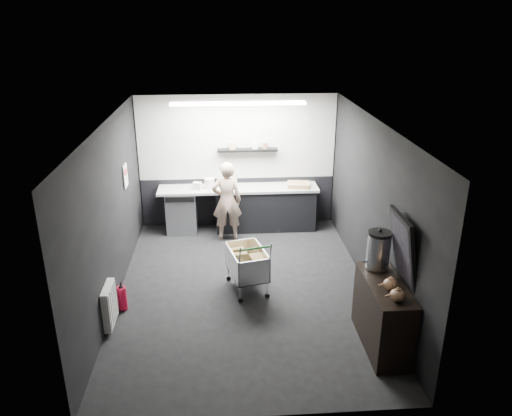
{
  "coord_description": "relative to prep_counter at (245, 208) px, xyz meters",
  "views": [
    {
      "loc": [
        -0.32,
        -7.03,
        4.18
      ],
      "look_at": [
        0.21,
        0.4,
        1.24
      ],
      "focal_mm": 35.0,
      "sensor_mm": 36.0,
      "label": 1
    }
  ],
  "objects": [
    {
      "name": "shopping_cart",
      "position": [
        -0.1,
        -2.43,
        -0.0
      ],
      "size": [
        0.7,
        0.98,
        0.95
      ],
      "color": "silver",
      "rests_on": "floor"
    },
    {
      "name": "pink_tub",
      "position": [
        -0.71,
        0.0,
        0.54
      ],
      "size": [
        0.2,
        0.2,
        0.2
      ],
      "primitive_type": "cylinder",
      "color": "white",
      "rests_on": "prep_counter"
    },
    {
      "name": "prep_counter",
      "position": [
        0.0,
        0.0,
        0.0
      ],
      "size": [
        3.2,
        0.61,
        0.9
      ],
      "color": "black",
      "rests_on": "floor"
    },
    {
      "name": "cardboard_box",
      "position": [
        1.07,
        -0.05,
        0.49
      ],
      "size": [
        0.48,
        0.39,
        0.09
      ],
      "primitive_type": "cube",
      "rotation": [
        0.0,
        0.0,
        -0.15
      ],
      "color": "#A58658",
      "rests_on": "prep_counter"
    },
    {
      "name": "white_container",
      "position": [
        -0.95,
        -0.05,
        0.51
      ],
      "size": [
        0.19,
        0.16,
        0.14
      ],
      "primitive_type": "cube",
      "rotation": [
        0.0,
        0.0,
        -0.27
      ],
      "color": "silver",
      "rests_on": "prep_counter"
    },
    {
      "name": "wall_back",
      "position": [
        -0.14,
        0.33,
        0.89
      ],
      "size": [
        5.5,
        0.0,
        5.5
      ],
      "primitive_type": "plane",
      "rotation": [
        1.57,
        0.0,
        0.0
      ],
      "color": "black",
      "rests_on": "floor"
    },
    {
      "name": "wall_left",
      "position": [
        -2.14,
        -2.42,
        0.89
      ],
      "size": [
        0.0,
        5.5,
        5.5
      ],
      "primitive_type": "plane",
      "rotation": [
        1.57,
        0.0,
        1.57
      ],
      "color": "black",
      "rests_on": "floor"
    },
    {
      "name": "sideboard",
      "position": [
        1.62,
        -3.96,
        0.13
      ],
      "size": [
        0.53,
        1.24,
        1.86
      ],
      "color": "black",
      "rests_on": "floor"
    },
    {
      "name": "floating_shelf",
      "position": [
        0.06,
        0.2,
        1.16
      ],
      "size": [
        1.2,
        0.22,
        0.04
      ],
      "primitive_type": "cube",
      "color": "black",
      "rests_on": "wall_back"
    },
    {
      "name": "floor",
      "position": [
        -0.14,
        -2.42,
        -0.46
      ],
      "size": [
        5.5,
        5.5,
        0.0
      ],
      "primitive_type": "plane",
      "color": "black",
      "rests_on": "ground"
    },
    {
      "name": "poster_red_band",
      "position": [
        -2.11,
        -1.12,
        1.16
      ],
      "size": [
        0.02,
        0.22,
        0.1
      ],
      "primitive_type": "cube",
      "color": "red",
      "rests_on": "poster"
    },
    {
      "name": "wall_right",
      "position": [
        1.86,
        -2.42,
        0.89
      ],
      "size": [
        0.0,
        5.5,
        5.5
      ],
      "primitive_type": "plane",
      "rotation": [
        1.57,
        0.0,
        -1.57
      ],
      "color": "black",
      "rests_on": "floor"
    },
    {
      "name": "fire_extinguisher",
      "position": [
        -1.99,
        -2.9,
        -0.24
      ],
      "size": [
        0.14,
        0.14,
        0.45
      ],
      "color": "#AD0B27",
      "rests_on": "floor"
    },
    {
      "name": "wall_clock",
      "position": [
        1.26,
        0.3,
        1.69
      ],
      "size": [
        0.2,
        0.03,
        0.2
      ],
      "primitive_type": "cylinder",
      "rotation": [
        1.57,
        0.0,
        0.0
      ],
      "color": "silver",
      "rests_on": "wall_back"
    },
    {
      "name": "ceiling",
      "position": [
        -0.14,
        -2.42,
        2.24
      ],
      "size": [
        5.5,
        5.5,
        0.0
      ],
      "primitive_type": "plane",
      "rotation": [
        3.14,
        0.0,
        0.0
      ],
      "color": "white",
      "rests_on": "wall_back"
    },
    {
      "name": "poster",
      "position": [
        -2.12,
        -1.12,
        1.09
      ],
      "size": [
        0.02,
        0.3,
        0.4
      ],
      "primitive_type": "cube",
      "color": "white",
      "rests_on": "wall_left"
    },
    {
      "name": "radiator",
      "position": [
        -2.08,
        -3.32,
        -0.11
      ],
      "size": [
        0.1,
        0.5,
        0.6
      ],
      "primitive_type": "cube",
      "color": "silver",
      "rests_on": "wall_left"
    },
    {
      "name": "kitchen_wall_panel",
      "position": [
        -0.14,
        0.31,
        1.39
      ],
      "size": [
        3.95,
        0.02,
        1.7
      ],
      "primitive_type": "cube",
      "color": "beige",
      "rests_on": "wall_back"
    },
    {
      "name": "person",
      "position": [
        -0.37,
        -0.45,
        0.33
      ],
      "size": [
        0.58,
        0.39,
        1.57
      ],
      "primitive_type": "imported",
      "rotation": [
        0.0,
        0.0,
        3.17
      ],
      "color": "beige",
      "rests_on": "floor"
    },
    {
      "name": "ceiling_strip",
      "position": [
        -0.14,
        -0.57,
        2.21
      ],
      "size": [
        2.4,
        0.2,
        0.04
      ],
      "primitive_type": "cube",
      "color": "white",
      "rests_on": "ceiling"
    },
    {
      "name": "dado_panel",
      "position": [
        -0.14,
        0.31,
        0.04
      ],
      "size": [
        3.95,
        0.02,
        1.0
      ],
      "primitive_type": "cube",
      "color": "black",
      "rests_on": "wall_back"
    },
    {
      "name": "wall_front",
      "position": [
        -0.14,
        -5.17,
        0.89
      ],
      "size": [
        5.5,
        0.0,
        5.5
      ],
      "primitive_type": "plane",
      "rotation": [
        -1.57,
        0.0,
        0.0
      ],
      "color": "black",
      "rests_on": "floor"
    }
  ]
}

